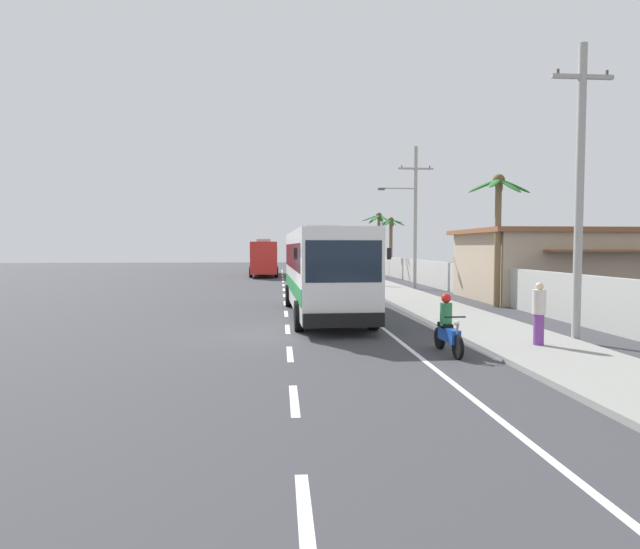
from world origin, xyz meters
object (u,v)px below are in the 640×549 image
Objects in this scene: utility_pole_mid at (414,214)px; roadside_building at (590,264)px; motorcycle_trailing at (344,284)px; pedestrian_near_kerb at (382,273)px; palm_third at (498,212)px; palm_second at (379,229)px; coach_bus_foreground at (323,268)px; utility_pole_nearest at (580,189)px; pedestrian_midwalk at (539,312)px; palm_nearest at (391,236)px; motorcycle_beside_bus at (448,329)px; coach_bus_far_lane at (264,257)px.

utility_pole_mid is 0.71× the size of roadside_building.
pedestrian_near_kerb is at bearing 56.68° from motorcycle_trailing.
palm_third is (1.14, -10.90, -0.63)m from utility_pole_mid.
palm_second is 0.44× the size of roadside_building.
coach_bus_foreground is at bearing -164.40° from palm_third.
palm_third is at bearing 81.00° from utility_pole_nearest.
pedestrian_midwalk is (0.06, -21.77, 0.04)m from pedestrian_near_kerb.
utility_pole_mid reaches higher than palm_third.
palm_third is (-0.70, -26.69, 0.50)m from palm_nearest.
palm_nearest is at bearing 104.20° from roadside_building.
utility_pole_mid is at bearing 135.42° from roadside_building.
pedestrian_near_kerb reaches higher than motorcycle_beside_bus.
palm_second is at bearing -112.22° from pedestrian_midwalk.
coach_bus_foreground reaches higher than pedestrian_near_kerb.
motorcycle_beside_bus is at bearing -119.19° from palm_third.
palm_third is at bearing -91.50° from palm_nearest.
motorcycle_trailing is at bearing 107.46° from utility_pole_nearest.
pedestrian_near_kerb is (3.26, 4.95, 0.33)m from motorcycle_trailing.
motorcycle_beside_bus is at bearing -99.88° from palm_nearest.
motorcycle_beside_bus is 37.66m from palm_nearest.
motorcycle_trailing is 0.23× the size of utility_pole_nearest.
pedestrian_midwalk is 0.30× the size of palm_nearest.
pedestrian_midwalk is 33.70m from palm_second.
coach_bus_far_lane is at bearing 98.98° from motorcycle_beside_bus.
roadside_building is (5.93, -23.44, -2.05)m from palm_nearest.
coach_bus_foreground is 8.46m from motorcycle_beside_bus.
utility_pole_nearest reaches higher than roadside_building.
palm_third is 0.46× the size of roadside_building.
palm_second reaches higher than pedestrian_midwalk.
coach_bus_far_lane is 0.83× the size of roadside_building.
coach_bus_far_lane reaches higher than pedestrian_near_kerb.
motorcycle_beside_bus is 1.00× the size of motorcycle_trailing.
pedestrian_midwalk is 11.03m from palm_third.
motorcycle_trailing is 13.56m from roadside_building.
roadside_building is at bearing -68.99° from palm_second.
coach_bus_far_lane is at bearing -13.67° from pedestrian_near_kerb.
motorcycle_trailing is 0.20× the size of utility_pole_mid.
roadside_building is (12.37, 13.52, 1.26)m from motorcycle_beside_bus.
coach_bus_foreground is 0.84× the size of roadside_building.
motorcycle_trailing is at bearing -97.71° from pedestrian_midwalk.
palm_second is at bearing -119.44° from palm_nearest.
utility_pole_nearest is 19.95m from utility_pole_mid.
motorcycle_trailing is at bearing 105.10° from pedestrian_near_kerb.
coach_bus_far_lane is 21.99m from motorcycle_trailing.
palm_third reaches higher than palm_nearest.
coach_bus_foreground is 1.97× the size of palm_nearest.
coach_bus_foreground reaches higher than pedestrian_midwalk.
palm_second reaches higher than coach_bus_far_lane.
utility_pole_mid reaches higher than palm_nearest.
coach_bus_foreground is at bearing -107.41° from palm_nearest.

